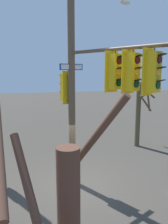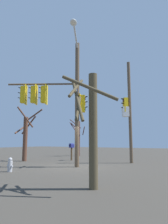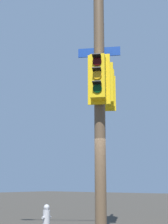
% 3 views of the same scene
% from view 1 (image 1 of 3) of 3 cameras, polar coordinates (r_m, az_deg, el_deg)
% --- Properties ---
extents(ground_plane, '(80.00, 80.00, 0.00)m').
position_cam_1_polar(ground_plane, '(9.97, -2.18, -17.44)').
color(ground_plane, '#3C3831').
extents(main_signal_pole_assembly, '(5.87, 3.59, 8.11)m').
position_cam_1_polar(main_signal_pole_assembly, '(8.30, 2.11, 9.26)').
color(main_signal_pole_assembly, brown).
rests_on(main_signal_pole_assembly, ground).
extents(bare_tree_behind_pole, '(2.04, 1.70, 4.00)m').
position_cam_1_polar(bare_tree_behind_pole, '(14.27, 13.68, 0.10)').
color(bare_tree_behind_pole, brown).
rests_on(bare_tree_behind_pole, ground).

